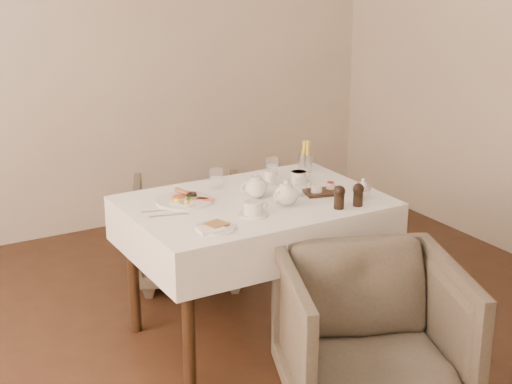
{
  "coord_description": "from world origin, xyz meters",
  "views": [
    {
      "loc": [
        -1.67,
        -2.71,
        2.04
      ],
      "look_at": [
        0.18,
        0.49,
        0.82
      ],
      "focal_mm": 55.0,
      "sensor_mm": 36.0,
      "label": 1
    }
  ],
  "objects": [
    {
      "name": "table",
      "position": [
        0.2,
        0.55,
        0.64
      ],
      "size": [
        1.28,
        0.88,
        0.75
      ],
      "color": "black",
      "rests_on": "ground"
    },
    {
      "name": "armchair_near",
      "position": [
        0.3,
        -0.31,
        0.35
      ],
      "size": [
        0.99,
        1.0,
        0.71
      ],
      "primitive_type": "imported",
      "rotation": [
        0.0,
        0.0,
        -0.37
      ],
      "color": "#494136",
      "rests_on": "ground"
    },
    {
      "name": "armchair_far",
      "position": [
        0.22,
        1.39,
        0.31
      ],
      "size": [
        0.87,
        0.88,
        0.62
      ],
      "primitive_type": "imported",
      "rotation": [
        0.0,
        0.0,
        2.74
      ],
      "color": "#494136",
      "rests_on": "ground"
    },
    {
      "name": "breakfast_plate",
      "position": [
        -0.11,
        0.71,
        0.77
      ],
      "size": [
        0.29,
        0.29,
        0.04
      ],
      "rotation": [
        0.0,
        0.0,
        -0.19
      ],
      "color": "white",
      "rests_on": "table"
    },
    {
      "name": "side_plate",
      "position": [
        -0.16,
        0.28,
        0.76
      ],
      "size": [
        0.19,
        0.18,
        0.02
      ],
      "rotation": [
        0.0,
        0.0,
        0.07
      ],
      "color": "white",
      "rests_on": "table"
    },
    {
      "name": "teapot_centre",
      "position": [
        0.23,
        0.58,
        0.82
      ],
      "size": [
        0.19,
        0.16,
        0.13
      ],
      "primitive_type": null,
      "rotation": [
        0.0,
        0.0,
        -0.25
      ],
      "color": "white",
      "rests_on": "table"
    },
    {
      "name": "teapot_front",
      "position": [
        0.3,
        0.4,
        0.82
      ],
      "size": [
        0.2,
        0.17,
        0.13
      ],
      "primitive_type": null,
      "rotation": [
        0.0,
        0.0,
        0.3
      ],
      "color": "white",
      "rests_on": "table"
    },
    {
      "name": "creamer",
      "position": [
        0.41,
        0.73,
        0.8
      ],
      "size": [
        0.08,
        0.08,
        0.08
      ],
      "primitive_type": "cylinder",
      "rotation": [
        0.0,
        0.0,
        -0.2
      ],
      "color": "white",
      "rests_on": "table"
    },
    {
      "name": "teacup_near",
      "position": [
        0.09,
        0.36,
        0.79
      ],
      "size": [
        0.14,
        0.14,
        0.07
      ],
      "rotation": [
        0.0,
        0.0,
        -0.19
      ],
      "color": "white",
      "rests_on": "table"
    },
    {
      "name": "teacup_far",
      "position": [
        0.55,
        0.67,
        0.79
      ],
      "size": [
        0.14,
        0.14,
        0.07
      ],
      "rotation": [
        0.0,
        0.0,
        -0.05
      ],
      "color": "white",
      "rests_on": "table"
    },
    {
      "name": "glass_left",
      "position": [
        0.13,
        0.83,
        0.81
      ],
      "size": [
        0.09,
        0.09,
        0.1
      ],
      "primitive_type": "cylinder",
      "rotation": [
        0.0,
        0.0,
        -0.31
      ],
      "color": "silver",
      "rests_on": "table"
    },
    {
      "name": "glass_mid",
      "position": [
        0.45,
        0.5,
        0.8
      ],
      "size": [
        0.06,
        0.06,
        0.09
      ],
      "primitive_type": "cylinder",
      "rotation": [
        0.0,
        0.0,
        0.03
      ],
      "color": "silver",
      "rests_on": "table"
    },
    {
      "name": "glass_right",
      "position": [
        0.51,
        0.88,
        0.8
      ],
      "size": [
        0.09,
        0.09,
        0.1
      ],
      "primitive_type": "cylinder",
      "rotation": [
        0.0,
        0.0,
        -0.22
      ],
      "color": "silver",
      "rests_on": "table"
    },
    {
      "name": "condiment_board",
      "position": [
        0.56,
        0.46,
        0.77
      ],
      "size": [
        0.22,
        0.17,
        0.05
      ],
      "rotation": [
        0.0,
        0.0,
        -0.27
      ],
      "color": "black",
      "rests_on": "table"
    },
    {
      "name": "pepper_mill_left",
      "position": [
        0.5,
        0.23,
        0.81
      ],
      "size": [
        0.08,
        0.08,
        0.12
      ],
      "primitive_type": null,
      "rotation": [
        0.0,
        0.0,
        -0.4
      ],
      "color": "black",
      "rests_on": "table"
    },
    {
      "name": "pepper_mill_right",
      "position": [
        0.61,
        0.22,
        0.81
      ],
      "size": [
        0.07,
        0.07,
        0.12
      ],
      "primitive_type": null,
      "rotation": [
        0.0,
        0.0,
        0.3
      ],
      "color": "black",
      "rests_on": "table"
    },
    {
      "name": "silver_pot",
      "position": [
        0.7,
        0.3,
        0.81
      ],
      "size": [
        0.12,
        0.1,
        0.11
      ],
      "primitive_type": null,
      "rotation": [
        0.0,
        0.0,
        0.2
      ],
      "color": "white",
      "rests_on": "table"
    },
    {
      "name": "fries_cup",
      "position": [
        0.71,
        0.85,
        0.83
      ],
      "size": [
        0.08,
        0.08,
        0.18
      ],
      "rotation": [
        0.0,
        0.0,
        -0.07
      ],
      "color": "silver",
      "rests_on": "table"
    },
    {
      "name": "cutlery_fork",
      "position": [
        -0.27,
        0.63,
        0.76
      ],
      "size": [
        0.2,
        0.06,
        0.0
      ],
      "primitive_type": "cube",
      "rotation": [
        0.0,
        0.0,
        1.32
      ],
      "color": "silver",
      "rests_on": "table"
    },
    {
      "name": "cutlery_knife",
      "position": [
        -0.27,
        0.55,
        0.76
      ],
      "size": [
        0.19,
        0.06,
        0.0
      ],
      "primitive_type": "cube",
      "rotation": [
        0.0,
        0.0,
        1.33
      ],
      "color": "silver",
      "rests_on": "table"
    }
  ]
}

